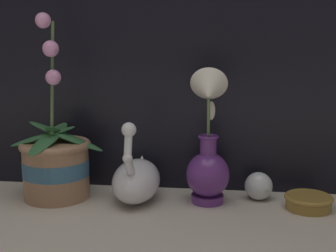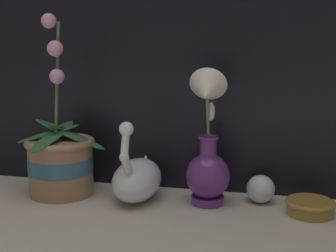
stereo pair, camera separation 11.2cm
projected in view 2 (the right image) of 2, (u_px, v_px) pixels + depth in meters
ground_plane at (164, 219)px, 1.05m from camera, size 2.80×2.80×0.00m
orchid_potted_plant at (60, 158)px, 1.20m from camera, size 0.23×0.23×0.46m
swan_figurine at (137, 178)px, 1.16m from camera, size 0.12×0.22×0.21m
blue_vase at (208, 158)px, 1.11m from camera, size 0.11×0.14×0.33m
glass_sphere at (261, 189)px, 1.14m from camera, size 0.07×0.07×0.07m
amber_dish at (310, 206)px, 1.07m from camera, size 0.11×0.11×0.03m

